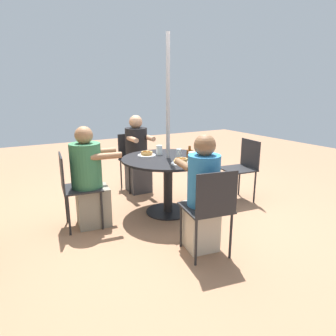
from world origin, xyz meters
TOP-DOWN VIEW (x-y plane):
  - ground_plane at (0.00, 0.00)m, footprint 12.00×12.00m
  - patio_table at (0.00, 0.00)m, footprint 1.15×1.15m
  - umbrella_pole at (0.00, 0.00)m, footprint 0.05×0.05m
  - patio_chair_north at (1.13, -0.01)m, footprint 0.42×0.42m
  - diner_north at (0.97, -0.01)m, footprint 0.49×0.34m
  - patio_chair_east at (0.14, 1.12)m, footprint 0.46×0.46m
  - diner_east at (0.12, 0.96)m, footprint 0.39×0.56m
  - patio_chair_south at (-1.11, 0.20)m, footprint 0.48×0.48m
  - diner_south at (-0.95, 0.17)m, footprint 0.53×0.38m
  - patio_chair_west at (-0.13, -1.12)m, footprint 0.46×0.46m
  - pancake_plate_a at (-0.35, 0.03)m, footprint 0.23×0.23m
  - pancake_plate_b at (-0.03, -0.43)m, footprint 0.23×0.23m
  - pancake_plate_c at (0.23, 0.18)m, footprint 0.23×0.23m
  - syrup_bottle at (-0.18, -0.20)m, footprint 0.10×0.08m
  - coffee_cup at (-0.32, -0.14)m, footprint 0.09×0.09m
  - drinking_glass_a at (-0.07, -0.12)m, footprint 0.06×0.06m
  - drinking_glass_b at (0.21, 0.01)m, footprint 0.08×0.08m

SIDE VIEW (x-z plane):
  - ground_plane at x=0.00m, z-range 0.00..0.00m
  - patio_chair_north at x=1.13m, z-range 0.08..0.94m
  - patio_chair_east at x=0.14m, z-range 0.08..0.94m
  - patio_chair_south at x=-1.11m, z-range 0.08..0.94m
  - patio_chair_west at x=-0.13m, z-range 0.08..0.94m
  - diner_east at x=0.12m, z-range -0.05..1.11m
  - diner_north at x=0.97m, z-range -0.05..1.12m
  - diner_south at x=-0.95m, z-range -0.04..1.11m
  - patio_table at x=0.00m, z-range 0.21..0.93m
  - pancake_plate_b at x=-0.03m, z-range 0.71..0.76m
  - pancake_plate_c at x=0.23m, z-range 0.71..0.77m
  - pancake_plate_a at x=-0.35m, z-range 0.71..0.79m
  - drinking_glass_a at x=-0.07m, z-range 0.72..0.83m
  - coffee_cup at x=-0.32m, z-range 0.72..0.83m
  - drinking_glass_b at x=0.21m, z-range 0.72..0.84m
  - syrup_bottle at x=-0.18m, z-range 0.70..0.86m
  - umbrella_pole at x=0.00m, z-range 0.00..2.16m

